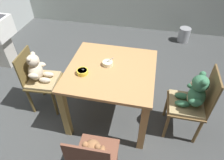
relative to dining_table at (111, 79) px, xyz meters
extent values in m
cube|color=#414343|center=(0.00, 0.00, -0.63)|extent=(5.20, 5.20, 0.04)
cube|color=tan|center=(0.00, 0.00, 0.13)|extent=(0.98, 0.96, 0.03)
cube|color=#AD8B4A|center=(-0.44, -0.43, -0.25)|extent=(0.07, 0.07, 0.73)
cube|color=#B9814A|center=(0.44, -0.43, -0.25)|extent=(0.07, 0.07, 0.73)
cube|color=tan|center=(-0.44, 0.43, -0.25)|extent=(0.07, 0.07, 0.73)
cube|color=#B77D50|center=(0.44, 0.43, -0.25)|extent=(0.07, 0.07, 0.73)
cube|color=brown|center=(0.88, -0.07, -0.19)|extent=(0.41, 0.40, 0.02)
cube|color=brown|center=(1.08, -0.07, 0.06)|extent=(0.02, 0.37, 0.48)
cylinder|color=brown|center=(0.71, 0.10, -0.41)|extent=(0.04, 0.04, 0.41)
cylinder|color=brown|center=(0.71, -0.24, -0.41)|extent=(0.04, 0.04, 0.41)
cylinder|color=brown|center=(1.06, 0.11, -0.41)|extent=(0.04, 0.04, 0.41)
cylinder|color=brown|center=(1.06, -0.24, -0.41)|extent=(0.04, 0.04, 0.41)
cube|color=tan|center=(0.88, -0.07, -0.16)|extent=(0.38, 0.37, 0.04)
ellipsoid|color=#3A7551|center=(0.95, -0.07, -0.02)|extent=(0.18, 0.22, 0.25)
ellipsoid|color=beige|center=(0.89, -0.07, -0.03)|extent=(0.06, 0.12, 0.15)
sphere|color=#3A7551|center=(0.94, -0.07, 0.17)|extent=(0.17, 0.17, 0.17)
ellipsoid|color=beige|center=(0.88, -0.07, 0.16)|extent=(0.06, 0.07, 0.05)
sphere|color=#3A7551|center=(0.95, 0.00, 0.23)|extent=(0.07, 0.07, 0.07)
sphere|color=#3A7551|center=(0.95, -0.13, 0.23)|extent=(0.07, 0.07, 0.07)
ellipsoid|color=#3A7551|center=(0.93, 0.06, 0.01)|extent=(0.14, 0.07, 0.07)
ellipsoid|color=#3A7551|center=(0.93, -0.19, 0.01)|extent=(0.14, 0.07, 0.07)
ellipsoid|color=#3A7551|center=(0.82, -0.01, -0.11)|extent=(0.16, 0.08, 0.08)
ellipsoid|color=#3A7551|center=(0.82, -0.12, -0.11)|extent=(0.16, 0.08, 0.08)
cube|color=brown|center=(0.05, -0.87, -0.19)|extent=(0.39, 0.43, 0.02)
cylinder|color=brown|center=(0.20, -0.69, -0.41)|extent=(0.04, 0.04, 0.41)
cylinder|color=brown|center=(-0.11, -0.70, -0.41)|extent=(0.04, 0.04, 0.41)
ellipsoid|color=#9D6941|center=(0.05, -0.94, -0.08)|extent=(0.18, 0.15, 0.20)
ellipsoid|color=#D2B191|center=(0.05, -0.89, -0.09)|extent=(0.10, 0.06, 0.12)
sphere|color=#9D6941|center=(0.05, -0.93, 0.07)|extent=(0.14, 0.14, 0.14)
ellipsoid|color=#D2B191|center=(0.05, -0.88, 0.06)|extent=(0.06, 0.05, 0.04)
sphere|color=#9D6941|center=(0.10, -0.94, 0.13)|extent=(0.05, 0.05, 0.05)
sphere|color=#9D6941|center=(0.00, -0.94, 0.13)|extent=(0.05, 0.05, 0.05)
ellipsoid|color=#9D6941|center=(0.15, -0.92, -0.05)|extent=(0.06, 0.12, 0.06)
ellipsoid|color=#9D6941|center=(-0.05, -0.92, -0.05)|extent=(0.06, 0.12, 0.06)
ellipsoid|color=#9D6941|center=(0.10, -0.84, -0.15)|extent=(0.07, 0.13, 0.06)
ellipsoid|color=#9D6941|center=(0.00, -0.84, -0.15)|extent=(0.07, 0.13, 0.06)
cube|color=brown|center=(-0.88, -0.03, -0.19)|extent=(0.42, 0.42, 0.02)
cube|color=brown|center=(-1.07, -0.05, 0.03)|extent=(0.05, 0.36, 0.41)
cylinder|color=brown|center=(-0.70, -0.18, -0.41)|extent=(0.04, 0.04, 0.41)
cylinder|color=brown|center=(-0.73, 0.15, -0.41)|extent=(0.04, 0.04, 0.41)
cylinder|color=brown|center=(-1.03, -0.21, -0.41)|extent=(0.04, 0.04, 0.41)
cylinder|color=brown|center=(-1.06, 0.12, -0.41)|extent=(0.04, 0.04, 0.41)
cube|color=tan|center=(-0.88, -0.03, -0.16)|extent=(0.38, 0.39, 0.04)
ellipsoid|color=beige|center=(-0.95, -0.04, -0.03)|extent=(0.18, 0.21, 0.23)
ellipsoid|color=#C6B08E|center=(-0.89, -0.03, -0.04)|extent=(0.07, 0.11, 0.14)
sphere|color=beige|center=(-0.94, -0.04, 0.14)|extent=(0.15, 0.15, 0.15)
ellipsoid|color=#C6B08E|center=(-0.89, -0.03, 0.13)|extent=(0.06, 0.06, 0.04)
sphere|color=beige|center=(-0.94, -0.09, 0.20)|extent=(0.06, 0.06, 0.06)
sphere|color=beige|center=(-0.95, 0.02, 0.20)|extent=(0.06, 0.06, 0.06)
ellipsoid|color=beige|center=(-0.92, -0.15, 0.00)|extent=(0.13, 0.07, 0.06)
ellipsoid|color=beige|center=(-0.93, 0.08, 0.00)|extent=(0.13, 0.07, 0.06)
ellipsoid|color=beige|center=(-0.83, -0.08, -0.11)|extent=(0.15, 0.08, 0.07)
ellipsoid|color=beige|center=(-0.83, 0.03, -0.11)|extent=(0.15, 0.08, 0.07)
cylinder|color=gold|center=(-0.28, -0.15, 0.17)|extent=(0.12, 0.12, 0.05)
cylinder|color=gold|center=(-0.28, -0.15, 0.15)|extent=(0.07, 0.07, 0.01)
cylinder|color=beige|center=(-0.28, -0.15, 0.19)|extent=(0.10, 0.10, 0.01)
cylinder|color=#BCBCC1|center=(-0.27, -0.17, 0.22)|extent=(0.05, 0.08, 0.06)
ellipsoid|color=#BCBCC1|center=(-0.29, -0.14, 0.19)|extent=(0.04, 0.04, 0.01)
cylinder|color=beige|center=(-0.05, 0.06, 0.17)|extent=(0.12, 0.12, 0.05)
cylinder|color=beige|center=(-0.05, 0.06, 0.15)|extent=(0.07, 0.07, 0.01)
cylinder|color=#CFBC8E|center=(-0.05, 0.06, 0.19)|extent=(0.10, 0.10, 0.01)
cylinder|color=#BCBCC1|center=(-0.03, 0.07, 0.22)|extent=(0.08, 0.03, 0.06)
ellipsoid|color=#BCBCC1|center=(-0.06, 0.06, 0.19)|extent=(0.04, 0.03, 0.01)
cube|color=#B7B2A8|center=(-2.05, 0.70, -0.35)|extent=(0.29, 0.25, 0.53)
cylinder|color=#93969B|center=(1.04, 2.15, -0.47)|extent=(0.22, 0.22, 0.29)
camera|label=1|loc=(0.38, -1.70, 1.53)|focal=31.87mm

